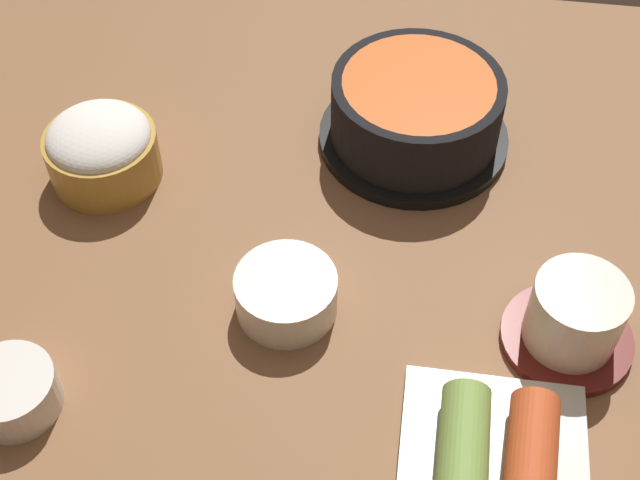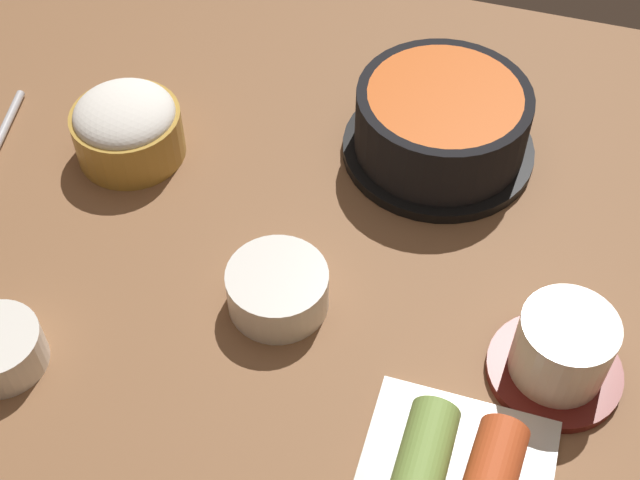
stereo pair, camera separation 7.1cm
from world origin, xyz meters
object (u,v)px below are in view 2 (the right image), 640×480
rice_bowl (127,126)px  tea_cup_with_saucer (561,351)px  stone_pot (441,124)px  banchan_cup_center (277,288)px  kimchi_plate (455,475)px

rice_bowl → tea_cup_with_saucer: size_ratio=0.97×
tea_cup_with_saucer → stone_pot: bearing=123.0°
stone_pot → rice_bowl: bearing=-163.1°
tea_cup_with_saucer → banchan_cup_center: 22.05cm
stone_pot → banchan_cup_center: (-8.66, -20.51, -1.63)cm
stone_pot → banchan_cup_center: bearing=-112.9°
rice_bowl → kimchi_plate: (34.91, -23.48, -1.56)cm
tea_cup_with_saucer → banchan_cup_center: size_ratio=1.26×
banchan_cup_center → stone_pot: bearing=67.1°
tea_cup_with_saucer → banchan_cup_center: bearing=179.8°
rice_bowl → tea_cup_with_saucer: bearing=-17.1°
kimchi_plate → rice_bowl: bearing=146.1°
rice_bowl → banchan_cup_center: 22.15cm
rice_bowl → banchan_cup_center: bearing=-33.8°
rice_bowl → banchan_cup_center: size_ratio=1.22×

